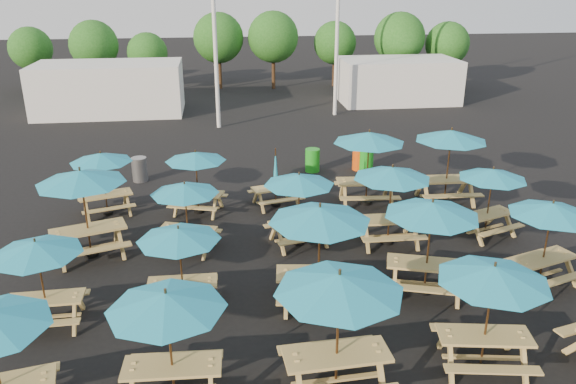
{
  "coord_description": "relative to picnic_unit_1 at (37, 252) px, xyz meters",
  "views": [
    {
      "loc": [
        -2.03,
        -14.43,
        7.3
      ],
      "look_at": [
        0.0,
        1.5,
        1.1
      ],
      "focal_mm": 35.0,
      "sensor_mm": 36.0,
      "label": 1
    }
  ],
  "objects": [
    {
      "name": "picnic_unit_14",
      "position": [
        8.72,
        3.04,
        0.24
      ],
      "size": [
        2.23,
        2.23,
        2.36
      ],
      "rotation": [
        0.0,
        0.0,
        -0.02
      ],
      "color": "tan",
      "rests_on": "ground"
    },
    {
      "name": "tree_7",
      "position": [
        19.62,
        26.11,
        1.18
      ],
      "size": [
        2.95,
        2.95,
        4.48
      ],
      "color": "#382314",
      "rests_on": "ground"
    },
    {
      "name": "picnic_unit_9",
      "position": [
        6.12,
        0.09,
        0.38
      ],
      "size": [
        2.62,
        2.62,
        2.52
      ],
      "rotation": [
        0.0,
        0.0,
        -0.13
      ],
      "color": "tan",
      "rests_on": "ground"
    },
    {
      "name": "picnic_unit_10",
      "position": [
        6.13,
        3.31,
        0.06
      ],
      "size": [
        2.42,
        2.42,
        2.16
      ],
      "rotation": [
        0.0,
        0.0,
        0.24
      ],
      "color": "tan",
      "rests_on": "ground"
    },
    {
      "name": "mast_1",
      "position": [
        10.49,
        19.18,
        4.19
      ],
      "size": [
        0.2,
        0.2,
        12.0
      ],
      "primitive_type": "cylinder",
      "color": "silver",
      "rests_on": "ground"
    },
    {
      "name": "tree_3",
      "position": [
        4.24,
        27.9,
        1.59
      ],
      "size": [
        3.36,
        3.36,
        5.09
      ],
      "color": "#382314",
      "rests_on": "ground"
    },
    {
      "name": "picnic_unit_11",
      "position": [
        5.78,
        6.3,
        -0.98
      ],
      "size": [
        1.88,
        1.73,
        2.03
      ],
      "rotation": [
        0.0,
        0.0,
        0.24
      ],
      "color": "tan",
      "rests_on": "ground"
    },
    {
      "name": "ground",
      "position": [
        5.99,
        3.18,
        -1.81
      ],
      "size": [
        120.0,
        120.0,
        0.0
      ],
      "primitive_type": "plane",
      "color": "black",
      "rests_on": "ground"
    },
    {
      "name": "tree_1",
      "position": [
        -3.75,
        27.09,
        1.34
      ],
      "size": [
        3.11,
        3.11,
        4.72
      ],
      "color": "#382314",
      "rests_on": "ground"
    },
    {
      "name": "waste_bin_0",
      "position": [
        0.93,
        9.4,
        -1.35
      ],
      "size": [
        0.57,
        0.57,
        0.92
      ],
      "primitive_type": "cylinder",
      "color": "gray",
      "rests_on": "ground"
    },
    {
      "name": "picnic_unit_18",
      "position": [
        11.79,
        3.2,
        0.02
      ],
      "size": [
        2.52,
        2.52,
        2.11
      ],
      "rotation": [
        0.0,
        0.0,
        0.35
      ],
      "color": "tan",
      "rests_on": "ground"
    },
    {
      "name": "tree_4",
      "position": [
        7.89,
        27.44,
        1.65
      ],
      "size": [
        3.41,
        3.41,
        5.17
      ],
      "color": "#382314",
      "rests_on": "ground"
    },
    {
      "name": "tree_5",
      "position": [
        12.21,
        27.86,
        1.16
      ],
      "size": [
        2.94,
        2.94,
        4.45
      ],
      "color": "#382314",
      "rests_on": "ground"
    },
    {
      "name": "picnic_unit_7",
      "position": [
        3.19,
        6.04,
        0.01
      ],
      "size": [
        2.44,
        2.44,
        2.1
      ],
      "rotation": [
        0.0,
        0.0,
        -0.3
      ],
      "color": "tan",
      "rests_on": "ground"
    },
    {
      "name": "picnic_unit_5",
      "position": [
        2.96,
        0.35,
        -0.03
      ],
      "size": [
        1.93,
        1.93,
        2.05
      ],
      "rotation": [
        0.0,
        0.0,
        -0.01
      ],
      "color": "tan",
      "rests_on": "ground"
    },
    {
      "name": "tree_2",
      "position": [
        -0.4,
        26.84,
        0.81
      ],
      "size": [
        2.59,
        2.59,
        3.93
      ],
      "color": "#382314",
      "rests_on": "ground"
    },
    {
      "name": "picnic_unit_17",
      "position": [
        11.87,
        0.32,
        0.11
      ],
      "size": [
        2.6,
        2.6,
        2.22
      ],
      "rotation": [
        0.0,
        0.0,
        0.31
      ],
      "color": "tan",
      "rests_on": "ground"
    },
    {
      "name": "waste_bin_1",
      "position": [
        7.61,
        9.69,
        -1.35
      ],
      "size": [
        0.57,
        0.57,
        0.92
      ],
      "primitive_type": "cylinder",
      "color": "#1B991D",
      "rests_on": "ground"
    },
    {
      "name": "picnic_unit_1",
      "position": [
        0.0,
        0.0,
        0.0
      ],
      "size": [
        1.99,
        1.99,
        2.09
      ],
      "rotation": [
        0.0,
        0.0,
        0.03
      ],
      "color": "tan",
      "rests_on": "ground"
    },
    {
      "name": "picnic_unit_8",
      "position": [
        5.93,
        -2.9,
        0.37
      ],
      "size": [
        2.46,
        2.46,
        2.51
      ],
      "rotation": [
        0.0,
        0.0,
        0.06
      ],
      "color": "tan",
      "rests_on": "ground"
    },
    {
      "name": "waste_bin_3",
      "position": [
        9.73,
        9.46,
        -1.35
      ],
      "size": [
        0.57,
        0.57,
        0.92
      ],
      "primitive_type": "cylinder",
      "color": "#1B991D",
      "rests_on": "ground"
    },
    {
      "name": "picnic_unit_15",
      "position": [
        8.85,
        6.06,
        0.41
      ],
      "size": [
        2.58,
        2.58,
        2.56
      ],
      "rotation": [
        0.0,
        0.0,
        -0.09
      ],
      "color": "tan",
      "rests_on": "ground"
    },
    {
      "name": "picnic_unit_4",
      "position": [
        2.93,
        -2.75,
        0.16
      ],
      "size": [
        2.2,
        2.2,
        2.27
      ],
      "rotation": [
        0.0,
        0.0,
        -0.04
      ],
      "color": "tan",
      "rests_on": "ground"
    },
    {
      "name": "event_tent_0",
      "position": [
        -2.01,
        21.18,
        -0.41
      ],
      "size": [
        8.0,
        4.0,
        2.8
      ],
      "primitive_type": "cube",
      "color": "silver",
      "rests_on": "ground"
    },
    {
      "name": "tree_0",
      "position": [
        -8.08,
        28.43,
        1.02
      ],
      "size": [
        2.8,
        2.8,
        4.24
      ],
      "color": "#382314",
      "rests_on": "ground"
    },
    {
      "name": "picnic_unit_12",
      "position": [
        8.94,
        -2.6,
        0.18
      ],
      "size": [
        2.46,
        2.46,
        2.29
      ],
      "rotation": [
        0.0,
        0.0,
        -0.17
      ],
      "color": "tan",
      "rests_on": "ground"
    },
    {
      "name": "waste_bin_2",
      "position": [
        9.52,
        9.66,
        -1.35
      ],
      "size": [
        0.57,
        0.57,
        0.92
      ],
      "primitive_type": "cylinder",
      "color": "#DE4C0D",
      "rests_on": "ground"
    },
    {
      "name": "tree_6",
      "position": [
        16.22,
        26.08,
        1.61
      ],
      "size": [
        3.38,
        3.38,
        5.13
      ],
      "color": "#382314",
      "rests_on": "ground"
    },
    {
      "name": "event_tent_1",
      "position": [
        14.99,
        22.18,
        -0.51
      ],
      "size": [
        7.0,
        4.0,
        2.6
      ],
      "primitive_type": "cube",
      "color": "silver",
      "rests_on": "ground"
    },
    {
      "name": "picnic_unit_3",
      "position": [
        0.23,
        6.27,
        0.02
      ],
      "size": [
        2.47,
        2.47,
        2.11
      ],
      "rotation": [
        0.0,
        0.0,
        0.31
      ],
      "color": "tan",
      "rests_on": "ground"
    },
    {
      "name": "mast_0",
      "position": [
        3.99,
        17.18,
        4.19
      ],
      "size": [
        0.2,
        0.2,
        12.0
      ],
      "primitive_type": "cylinder",
      "color": "silver",
      "rests_on": "ground"
    },
    {
      "name": "picnic_unit_19",
      "position": [
        11.6,
        5.91,
        0.42
      ],
      "size": [
        2.48,
        2.48,
        2.57
      ],
      "rotation": [
        0.0,
        0.0,
        -0.04
      ],
      "color": "tan",
      "rests_on": "ground"
    },
    {
      "name": "picnic_unit_6",
      "position": [
        2.97,
        3.31,
        -0.05
      ],
      "size": [
        2.4,
        2.4,
        2.03
      ],
      "rotation": [
        0.0,
        0.0,
        -0.33
      ],
      "color": "tan",
      "rests_on": "ground"
    },
    {
      "name": "picnic_unit_2",
      "position": [
        0.28,
        3.3,
        0.4
      ],
      "size": [
        3.0,
        3.0,
        2.55
      ],
      "rotation": [
        0.0,
        0.0,
        0.33
      ],
      "color": "tan",
      "rests_on": "ground"
    },
    {
      "name": "picnic_unit_13",
      "position": [
        8.82,
        0.28,
        0.29
      ],
      "size": [
        2.84,
        2.84,
        2.42
      ],
      "rotation": [
        0.0,
        0.0,
        -0.31
      ],
      "color": "tan",
      "rests_on": "ground"
    }
  ]
}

